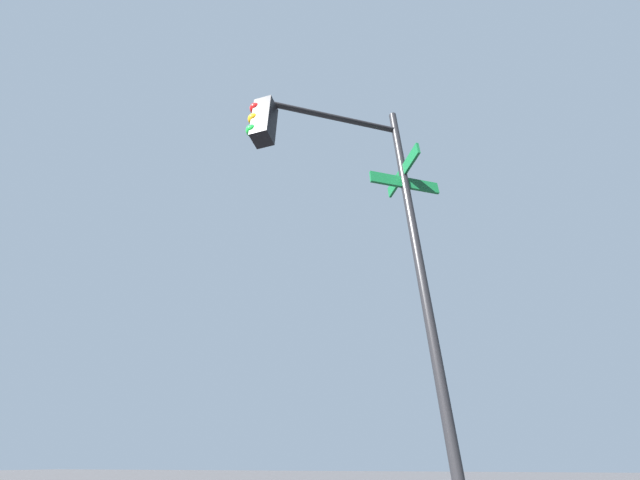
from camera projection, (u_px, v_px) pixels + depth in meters
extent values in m
cylinder|color=black|center=(420.00, 269.00, 4.33)|extent=(0.12, 0.12, 6.09)
cylinder|color=black|center=(334.00, 117.00, 5.55)|extent=(1.90, 1.19, 0.09)
cube|color=black|center=(264.00, 122.00, 5.08)|extent=(0.28, 0.28, 0.80)
sphere|color=red|center=(256.00, 109.00, 5.19)|extent=(0.18, 0.18, 0.18)
sphere|color=orange|center=(254.00, 120.00, 5.05)|extent=(0.18, 0.18, 0.18)
sphere|color=green|center=(252.00, 131.00, 4.92)|extent=(0.18, 0.18, 0.18)
cube|color=#0F5128|center=(405.00, 183.00, 5.13)|extent=(0.96, 0.60, 0.20)
cube|color=#0F5128|center=(403.00, 172.00, 5.25)|extent=(0.55, 0.88, 0.20)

